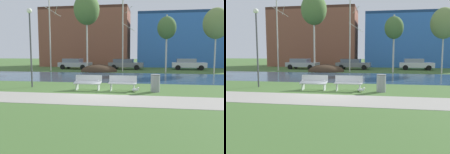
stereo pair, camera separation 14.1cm
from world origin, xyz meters
TOP-DOWN VIEW (x-y plane):
  - ground_plane at (0.00, 10.00)m, footprint 120.00×120.00m
  - paved_path_strip at (0.00, -1.88)m, footprint 60.00×2.54m
  - river_band at (0.00, 8.11)m, footprint 80.00×8.34m
  - soil_mound at (-3.20, 13.79)m, footprint 4.30×3.10m
  - bench_left at (-1.02, 0.70)m, footprint 1.61×0.59m
  - bench_right at (1.02, 0.70)m, footprint 1.61×0.59m
  - trash_bin at (2.87, 0.68)m, footprint 0.54×0.54m
  - seagull at (1.78, 0.45)m, footprint 0.48×0.18m
  - streetlamp at (-4.86, 1.29)m, footprint 0.32×0.32m
  - birch_far_left at (-9.12, 13.76)m, footprint 1.55×2.51m
  - birch_left at (-4.56, 13.64)m, footprint 2.94×2.94m
  - birch_center_left at (-0.40, 13.91)m, footprint 1.53×2.50m
  - birch_center at (4.40, 13.29)m, footprint 2.02×2.02m
  - birch_center_right at (9.45, 13.37)m, footprint 2.69×2.69m
  - parked_van_nearest_silver at (-7.33, 17.31)m, footprint 4.38×2.35m
  - parked_sedan_second_grey at (-0.48, 17.81)m, footprint 4.63×2.17m
  - parked_hatch_third_white at (7.60, 18.28)m, footprint 4.32×2.21m
  - building_brick_low at (-7.62, 24.77)m, footprint 13.97×6.27m
  - building_blue_store at (9.85, 25.99)m, footprint 17.98×7.21m

SIDE VIEW (x-z plane):
  - ground_plane at x=0.00m, z-range 0.00..0.00m
  - soil_mound at x=-3.20m, z-range -0.82..0.82m
  - river_band at x=0.00m, z-range 0.00..0.01m
  - paved_path_strip at x=0.00m, z-range 0.00..0.01m
  - seagull at x=1.78m, z-range 0.00..0.27m
  - bench_left at x=-1.02m, z-range 0.04..0.91m
  - bench_right at x=1.02m, z-range 0.04..0.91m
  - trash_bin at x=2.87m, z-range 0.02..1.00m
  - parked_sedan_second_grey at x=-0.48m, z-range 0.05..1.43m
  - parked_van_nearest_silver at x=-7.33m, z-range 0.05..1.46m
  - parked_hatch_third_white at x=7.60m, z-range 0.05..1.48m
  - streetlamp at x=-4.86m, z-range 0.87..5.80m
  - building_blue_store at x=9.85m, z-range 0.00..8.34m
  - birch_center_left at x=-0.40m, z-range 0.06..9.04m
  - building_brick_low at x=-7.62m, z-range 0.00..9.27m
  - birch_far_left at x=-9.12m, z-range 0.11..9.54m
  - birch_center at x=4.40m, z-range 1.71..7.96m
  - birch_center_right at x=9.45m, z-range 1.80..8.66m
  - birch_left at x=-4.56m, z-range 2.54..11.68m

